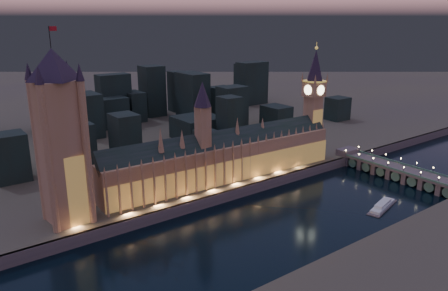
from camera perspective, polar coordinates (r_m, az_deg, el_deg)
ground_plane at (r=296.00m, az=5.65°, el=-9.70°), size 2000.00×2000.00×0.00m
north_bank at (r=748.29m, az=-22.16°, el=5.59°), size 2000.00×960.00×8.00m
embankment_wall at (r=322.91m, az=0.77°, el=-6.52°), size 2000.00×2.50×8.00m
palace_of_westminster at (r=336.31m, az=0.02°, el=-1.49°), size 202.00×28.47×78.00m
victoria_tower at (r=274.15m, az=-20.63°, el=1.90°), size 31.68×31.68×117.36m
elizabeth_tower at (r=391.88m, az=11.65°, el=6.51°), size 18.00×18.00×101.58m
westminster_bridge at (r=392.96m, az=21.33°, el=-3.11°), size 19.40×113.00×15.90m
river_boat at (r=331.75m, az=20.01°, el=-7.39°), size 38.05×17.70×4.50m
city_backdrop at (r=502.53m, az=-10.30°, el=4.77°), size 472.48×215.63×68.34m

